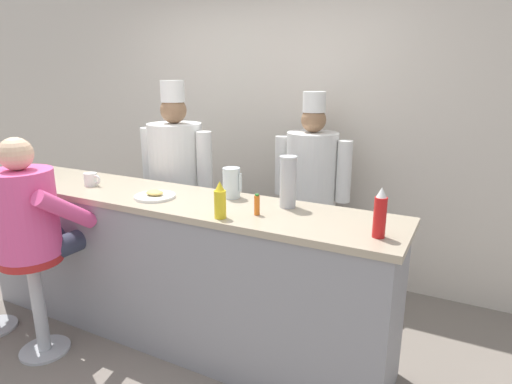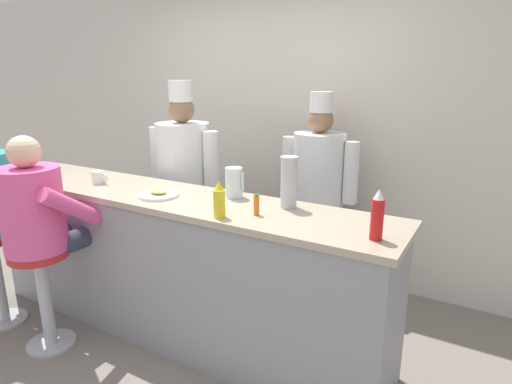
% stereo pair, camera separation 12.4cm
% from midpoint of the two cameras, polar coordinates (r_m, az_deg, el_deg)
% --- Properties ---
extents(ground_plane, '(20.00, 20.00, 0.00)m').
position_cam_midpoint_polar(ground_plane, '(3.15, -13.20, -19.96)').
color(ground_plane, slate).
extents(wall_back, '(10.00, 0.06, 2.70)m').
position_cam_midpoint_polar(wall_back, '(4.02, 2.98, 8.95)').
color(wall_back, beige).
rests_on(wall_back, ground_plane).
extents(diner_counter, '(3.13, 0.60, 1.03)m').
position_cam_midpoint_polar(diner_counter, '(3.08, -9.95, -9.52)').
color(diner_counter, gray).
rests_on(diner_counter, ground_plane).
extents(ketchup_bottle_red, '(0.06, 0.06, 0.25)m').
position_cam_midpoint_polar(ketchup_bottle_red, '(2.14, 17.47, -3.10)').
color(ketchup_bottle_red, red).
rests_on(ketchup_bottle_red, diner_counter).
extents(mustard_bottle_yellow, '(0.07, 0.07, 0.21)m').
position_cam_midpoint_polar(mustard_bottle_yellow, '(2.37, -3.44, -1.15)').
color(mustard_bottle_yellow, yellow).
rests_on(mustard_bottle_yellow, diner_counter).
extents(hot_sauce_bottle_orange, '(0.03, 0.03, 0.12)m').
position_cam_midpoint_polar(hot_sauce_bottle_orange, '(2.42, 1.52, -1.74)').
color(hot_sauce_bottle_orange, orange).
rests_on(hot_sauce_bottle_orange, diner_counter).
extents(water_pitcher_clear, '(0.13, 0.11, 0.20)m').
position_cam_midpoint_polar(water_pitcher_clear, '(2.76, -1.67, 1.26)').
color(water_pitcher_clear, silver).
rests_on(water_pitcher_clear, diner_counter).
extents(breakfast_plate, '(0.26, 0.26, 0.05)m').
position_cam_midpoint_polar(breakfast_plate, '(2.86, -11.67, -0.30)').
color(breakfast_plate, white).
rests_on(breakfast_plate, diner_counter).
extents(cereal_bowl, '(0.15, 0.15, 0.06)m').
position_cam_midpoint_polar(cereal_bowl, '(3.86, -26.36, 2.68)').
color(cereal_bowl, '#4C7FB7').
rests_on(cereal_bowl, diner_counter).
extents(coffee_mug_white, '(0.14, 0.09, 0.09)m').
position_cam_midpoint_polar(coffee_mug_white, '(3.31, -19.22, 1.85)').
color(coffee_mug_white, white).
rests_on(coffee_mug_white, diner_counter).
extents(cup_stack_steel, '(0.11, 0.11, 0.31)m').
position_cam_midpoint_polar(cup_stack_steel, '(2.54, 5.81, 1.29)').
color(cup_stack_steel, '#B7BABF').
rests_on(cup_stack_steel, diner_counter).
extents(diner_seated_pink, '(0.58, 0.58, 1.45)m').
position_cam_midpoint_polar(diner_seated_pink, '(3.05, -26.02, -3.11)').
color(diner_seated_pink, '#B2B5BA').
rests_on(diner_seated_pink, ground_plane).
extents(cook_in_whites_near, '(0.69, 0.44, 1.76)m').
position_cam_midpoint_polar(cook_in_whites_near, '(3.62, -8.56, 1.90)').
color(cook_in_whites_near, '#232328').
rests_on(cook_in_whites_near, ground_plane).
extents(cook_in_whites_far, '(0.65, 0.42, 1.67)m').
position_cam_midpoint_polar(cook_in_whites_far, '(3.55, 9.29, 0.81)').
color(cook_in_whites_far, '#232328').
rests_on(cook_in_whites_far, ground_plane).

